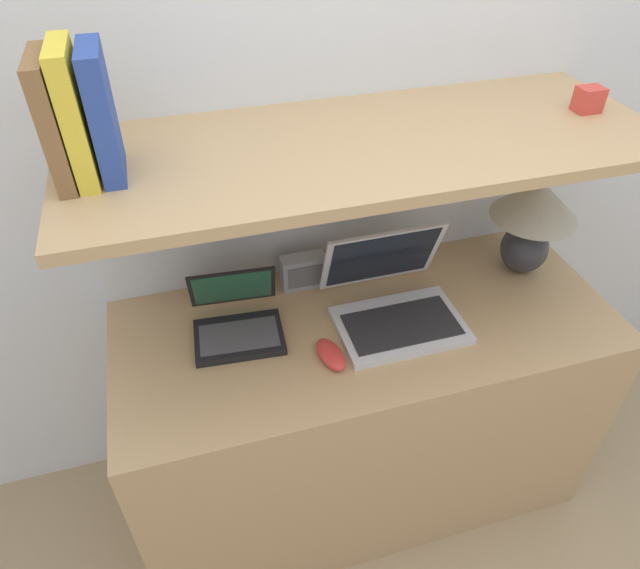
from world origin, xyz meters
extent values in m
plane|color=#9E8460|center=(0.00, 0.00, 0.00)|extent=(12.00, 12.00, 0.00)
cube|color=silver|center=(0.00, 0.65, 1.20)|extent=(6.00, 0.05, 2.40)
cube|color=tan|center=(0.00, 0.29, 0.38)|extent=(1.37, 0.58, 0.76)
cube|color=silver|center=(0.00, 0.60, 0.62)|extent=(1.37, 0.04, 1.24)
cube|color=tan|center=(0.00, 0.36, 1.25)|extent=(1.37, 0.52, 0.03)
ellipsoid|color=#2D2D33|center=(0.53, 0.39, 0.84)|extent=(0.14, 0.14, 0.15)
cylinder|color=tan|center=(0.53, 0.39, 0.93)|extent=(0.02, 0.02, 0.03)
cone|color=#B2AD99|center=(0.53, 0.39, 1.01)|extent=(0.25, 0.25, 0.11)
cube|color=silver|center=(0.08, 0.25, 0.77)|extent=(0.34, 0.23, 0.02)
cube|color=#232326|center=(0.08, 0.24, 0.78)|extent=(0.30, 0.16, 0.00)
cube|color=silver|center=(0.08, 0.40, 0.89)|extent=(0.34, 0.09, 0.22)
cube|color=black|center=(0.08, 0.40, 0.89)|extent=(0.30, 0.08, 0.19)
cube|color=black|center=(-0.35, 0.32, 0.77)|extent=(0.24, 0.18, 0.02)
cube|color=#47474C|center=(-0.35, 0.32, 0.78)|extent=(0.21, 0.13, 0.00)
cube|color=black|center=(-0.34, 0.44, 0.85)|extent=(0.24, 0.08, 0.14)
cube|color=#235138|center=(-0.34, 0.43, 0.86)|extent=(0.21, 0.07, 0.13)
ellipsoid|color=red|center=(-0.14, 0.19, 0.78)|extent=(0.08, 0.13, 0.03)
cube|color=gray|center=(-0.13, 0.50, 0.81)|extent=(0.13, 0.05, 0.10)
cube|color=#59595B|center=(-0.13, 0.47, 0.81)|extent=(0.10, 0.00, 0.07)
cube|color=brown|center=(-0.64, 0.36, 1.39)|extent=(0.03, 0.17, 0.24)
cube|color=gold|center=(-0.60, 0.36, 1.40)|extent=(0.04, 0.17, 0.26)
cube|color=#284293|center=(-0.55, 0.36, 1.39)|extent=(0.05, 0.15, 0.25)
cube|color=#CC3D33|center=(0.57, 0.36, 1.30)|extent=(0.06, 0.05, 0.06)
camera|label=1|loc=(-0.44, -0.76, 1.83)|focal=32.00mm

